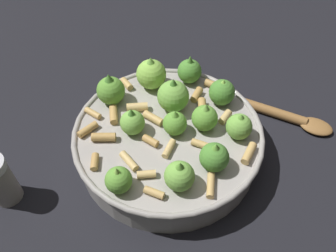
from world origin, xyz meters
name	(u,v)px	position (x,y,z in m)	size (l,w,h in m)	color
ground_plane	(168,151)	(0.00, 0.00, 0.00)	(2.40, 2.40, 0.00)	black
cooking_pan	(169,134)	(0.00, 0.00, 0.04)	(0.27, 0.27, 0.11)	#9E9993
wooden_spoon	(274,113)	(-0.10, 0.16, 0.01)	(0.09, 0.21, 0.02)	olive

